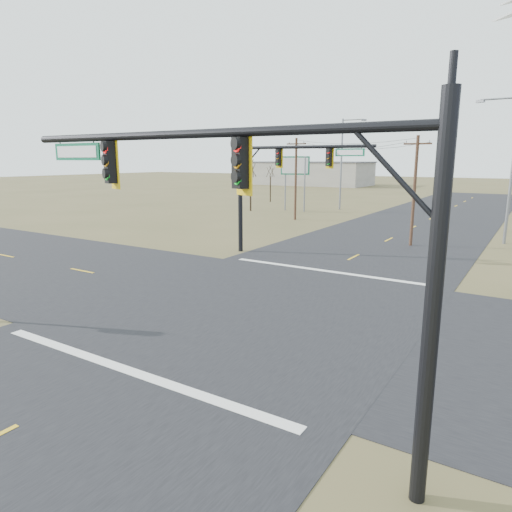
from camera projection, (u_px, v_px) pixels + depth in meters
The scene contains 15 objects.
ground at pixel (257, 306), 20.18m from camera, with size 320.00×320.00×0.00m, color brown.
road_ew at pixel (257, 306), 20.18m from camera, with size 160.00×14.00×0.02m, color black.
road_ns at pixel (257, 306), 20.18m from camera, with size 14.00×160.00×0.02m, color black.
stop_bar_near at pixel (128, 370), 13.97m from camera, with size 12.00×0.40×0.01m, color silver.
stop_bar_far at pixel (326, 271), 26.38m from camera, with size 12.00×0.40×0.01m, color silver.
mast_arm_near at pixel (257, 204), 9.46m from camera, with size 10.87×0.59×7.50m.
mast_arm_far at pixel (276, 172), 29.60m from camera, with size 9.51×0.49×7.70m.
utility_pole_near at pixel (414, 189), 33.35m from camera, with size 1.97×0.23×8.05m.
utility_pole_far at pixel (296, 178), 48.06m from camera, with size 2.08×0.41×8.52m.
highway_sign at pixel (295, 173), 56.35m from camera, with size 3.45×1.13×6.72m.
streetlight_a at pixel (509, 162), 33.91m from camera, with size 3.06×0.46×10.92m.
streetlight_c at pixel (343, 159), 57.59m from camera, with size 3.17×0.51×11.32m.
bare_tree_a at pixel (250, 168), 56.26m from camera, with size 3.59×3.59×6.68m.
bare_tree_b at pixel (270, 171), 68.29m from camera, with size 2.84×2.84×5.86m.
warehouse_left at pixel (312, 174), 114.95m from camera, with size 28.00×14.00×5.50m, color #9E998C.
Camera 1 is at (10.23, -16.34, 6.36)m, focal length 32.00 mm.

